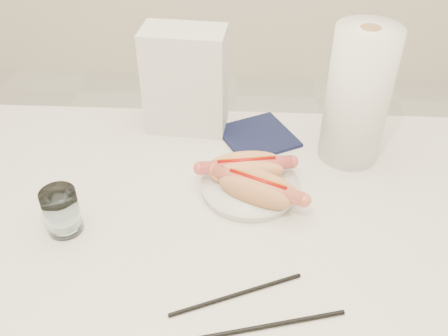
# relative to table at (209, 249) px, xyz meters

# --- Properties ---
(table) EXTENTS (1.20, 0.80, 0.75)m
(table) POSITION_rel_table_xyz_m (0.00, 0.00, 0.00)
(table) COLOR silver
(table) RESTS_ON ground
(plate) EXTENTS (0.24, 0.24, 0.02)m
(plate) POSITION_rel_table_xyz_m (0.07, 0.11, 0.07)
(plate) COLOR white
(plate) RESTS_ON table
(hotdog_left) EXTENTS (0.18, 0.09, 0.05)m
(hotdog_left) POSITION_rel_table_xyz_m (0.07, 0.13, 0.10)
(hotdog_left) COLOR #E8995D
(hotdog_left) RESTS_ON plate
(hotdog_right) EXTENTS (0.18, 0.13, 0.05)m
(hotdog_right) POSITION_rel_table_xyz_m (0.09, 0.07, 0.10)
(hotdog_right) COLOR #D68A53
(hotdog_right) RESTS_ON plate
(water_glass) EXTENTS (0.06, 0.06, 0.09)m
(water_glass) POSITION_rel_table_xyz_m (-0.26, -0.02, 0.10)
(water_glass) COLOR white
(water_glass) RESTS_ON table
(chopstick_near) EXTENTS (0.21, 0.10, 0.01)m
(chopstick_near) POSITION_rel_table_xyz_m (0.06, -0.15, 0.06)
(chopstick_near) COLOR black
(chopstick_near) RESTS_ON table
(chopstick_far) EXTENTS (0.23, 0.07, 0.01)m
(chopstick_far) POSITION_rel_table_xyz_m (0.11, -0.21, 0.06)
(chopstick_far) COLOR black
(chopstick_far) RESTS_ON table
(napkin_box) EXTENTS (0.19, 0.11, 0.24)m
(napkin_box) POSITION_rel_table_xyz_m (-0.07, 0.33, 0.18)
(napkin_box) COLOR silver
(napkin_box) RESTS_ON table
(navy_napkin) EXTENTS (0.20, 0.20, 0.01)m
(navy_napkin) POSITION_rel_table_xyz_m (0.09, 0.29, 0.06)
(navy_napkin) COLOR #101433
(navy_napkin) RESTS_ON table
(paper_towel_roll) EXTENTS (0.15, 0.15, 0.29)m
(paper_towel_roll) POSITION_rel_table_xyz_m (0.28, 0.24, 0.20)
(paper_towel_roll) COLOR white
(paper_towel_roll) RESTS_ON table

